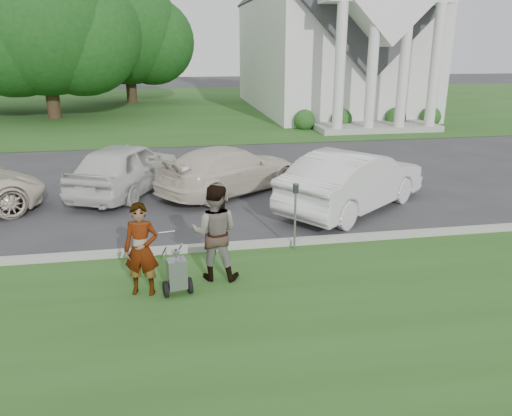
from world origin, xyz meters
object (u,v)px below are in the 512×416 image
object	(u,v)px
person_right	(215,233)
church	(330,15)
car_b	(126,167)
car_c	(230,170)
striping_cart	(177,274)
parking_meter_near	(295,209)
person_left	(141,250)
tree_back	(127,36)
car_d	(353,180)
tree_left	(43,26)

from	to	relation	value
person_right	church	bearing A→B (deg)	-98.07
car_b	car_c	bearing A→B (deg)	-164.50
person_right	car_c	size ratio (longest dim) A/B	0.39
striping_cart	parking_meter_near	world-z (taller)	parking_meter_near
person_left	car_b	world-z (taller)	person_left
person_left	parking_meter_near	size ratio (longest dim) A/B	1.12
tree_back	striping_cart	distance (m)	31.69
car_d	car_b	bearing A→B (deg)	28.41
parking_meter_near	tree_left	bearing A→B (deg)	112.76
striping_cart	parking_meter_near	size ratio (longest dim) A/B	0.69
church	tree_left	distance (m)	17.07
person_right	car_b	bearing A→B (deg)	-57.68
tree_back	person_left	distance (m)	31.46
car_b	car_c	world-z (taller)	car_b
church	person_left	size ratio (longest dim) A/B	14.58
church	car_d	world-z (taller)	church
striping_cart	person_left	size ratio (longest dim) A/B	0.62
striping_cart	car_b	bearing A→B (deg)	90.62
person_right	car_d	world-z (taller)	person_right
tree_left	tree_back	distance (m)	8.95
person_left	car_c	world-z (taller)	person_left
tree_left	car_d	xyz separation A→B (m)	(11.30, -19.25, -4.32)
tree_back	car_d	size ratio (longest dim) A/B	2.00
tree_left	striping_cart	xyz separation A→B (m)	(6.60, -23.29, -4.72)
car_b	person_right	bearing A→B (deg)	132.19
person_left	striping_cart	bearing A→B (deg)	-0.65
church	car_b	world-z (taller)	church
person_left	car_d	world-z (taller)	person_left
person_left	tree_left	bearing A→B (deg)	117.36
person_left	parking_meter_near	xyz separation A→B (m)	(3.08, 1.45, 0.10)
tree_back	person_right	size ratio (longest dim) A/B	5.32
parking_meter_near	tree_back	bearing A→B (deg)	99.75
person_right	car_d	xyz separation A→B (m)	(3.97, 3.50, -0.11)
tree_back	car_b	distance (m)	24.97
person_left	car_c	distance (m)	6.50
church	tree_left	size ratio (longest dim) A/B	2.27
person_right	person_left	bearing A→B (deg)	31.13
church	car_d	size ratio (longest dim) A/B	5.02
tree_left	tree_back	world-z (taller)	tree_left
person_right	car_c	bearing A→B (deg)	-85.71
striping_cart	car_c	world-z (taller)	car_c
tree_back	parking_meter_near	bearing A→B (deg)	-80.25
church	car_d	xyz separation A→B (m)	(-5.72, -20.38, -5.15)
church	car_c	world-z (taller)	church
striping_cart	parking_meter_near	bearing A→B (deg)	21.97
church	car_d	distance (m)	21.78
parking_meter_near	person_left	bearing A→B (deg)	-154.77
parking_meter_near	car_c	world-z (taller)	parking_meter_near
church	tree_back	xyz separation A→B (m)	(-13.01, 6.87, -1.21)
tree_left	car_b	bearing A→B (deg)	-72.33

